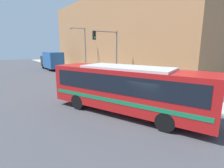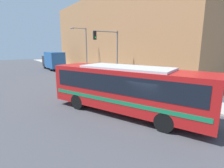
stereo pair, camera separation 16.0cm
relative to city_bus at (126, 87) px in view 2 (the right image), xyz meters
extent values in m
plane|color=#47474C|center=(0.30, -1.57, -1.82)|extent=(120.00, 120.00, 0.00)
cube|color=#B7B2A8|center=(6.11, 18.43, -1.76)|extent=(2.62, 70.00, 0.13)
cube|color=#B27A4C|center=(10.42, 16.34, 4.32)|extent=(6.00, 33.83, 12.27)
cube|color=red|center=(0.00, 0.00, -0.10)|extent=(6.16, 10.69, 2.54)
cube|color=black|center=(0.00, 0.00, 0.36)|extent=(5.88, 9.92, 1.08)
cube|color=#197F4C|center=(0.00, 0.00, -0.66)|extent=(6.04, 10.31, 0.24)
cube|color=silver|center=(0.00, 0.00, 1.23)|extent=(4.24, 6.22, 0.16)
cylinder|color=black|center=(-0.17, 3.43, -1.29)|extent=(0.65, 1.09, 1.06)
cylinder|color=black|center=(-2.22, 2.63, -1.29)|extent=(0.65, 1.09, 1.06)
cylinder|color=black|center=(2.08, -2.29, -1.29)|extent=(0.65, 1.09, 1.06)
cylinder|color=black|center=(0.03, -3.09, -1.29)|extent=(0.65, 1.09, 1.06)
cube|color=#265999|center=(2.97, 24.68, 0.06)|extent=(2.46, 5.13, 2.87)
cube|color=#262628|center=(2.97, 28.25, -0.35)|extent=(2.34, 2.00, 2.04)
cylinder|color=black|center=(1.89, 27.89, -1.37)|extent=(0.25, 0.90, 0.90)
cylinder|color=black|center=(1.89, 23.72, -1.37)|extent=(0.25, 0.90, 0.90)
cylinder|color=gold|center=(5.40, 1.12, -1.41)|extent=(0.20, 0.20, 0.56)
sphere|color=gold|center=(5.40, 1.12, -1.07)|extent=(0.19, 0.19, 0.19)
cylinder|color=gold|center=(5.40, 1.01, -1.39)|extent=(0.09, 0.12, 0.09)
cylinder|color=slate|center=(5.55, 8.45, 1.29)|extent=(0.16, 0.16, 5.98)
cylinder|color=slate|center=(3.95, 8.45, 4.13)|extent=(3.20, 0.11, 0.11)
cube|color=black|center=(2.55, 8.45, 3.68)|extent=(0.30, 0.24, 0.90)
sphere|color=#19D83F|center=(2.55, 8.31, 3.46)|extent=(0.18, 0.18, 0.18)
cylinder|color=slate|center=(5.40, 6.58, -1.14)|extent=(0.06, 0.06, 1.10)
cylinder|color=#4C4C51|center=(5.40, 6.58, -0.48)|extent=(0.14, 0.14, 0.22)
cylinder|color=slate|center=(5.65, 16.68, 1.79)|extent=(0.18, 0.18, 6.97)
cylinder|color=slate|center=(4.53, 16.68, 5.18)|extent=(2.24, 0.11, 0.11)
ellipsoid|color=gray|center=(3.41, 16.68, 5.10)|extent=(0.56, 0.28, 0.20)
cylinder|color=#23283D|center=(6.59, 3.53, -1.31)|extent=(0.28, 0.28, 0.77)
cylinder|color=#B22D33|center=(6.59, 3.53, -0.60)|extent=(0.34, 0.34, 0.64)
sphere|color=tan|center=(6.59, 3.53, -0.18)|extent=(0.21, 0.21, 0.21)
camera|label=1|loc=(-7.07, -8.33, 2.53)|focal=28.00mm
camera|label=2|loc=(-6.94, -8.42, 2.53)|focal=28.00mm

